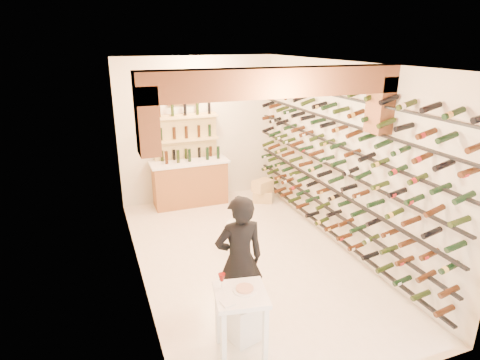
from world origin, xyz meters
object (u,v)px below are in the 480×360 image
Objects in this scene: person at (239,260)px; chrome_barstool at (238,240)px; wine_rack at (330,161)px; back_counter at (190,182)px; white_stool at (244,319)px; crate_lower at (262,196)px; tasting_table at (241,304)px.

chrome_barstool is at bearing -107.69° from person.
wine_rack reaches higher than back_counter.
crate_lower is (2.00, 4.00, -0.12)m from white_stool.
wine_rack is 7.72× the size of chrome_barstool.
person is 1.48m from chrome_barstool.
chrome_barstool is at bearing 80.83° from tasting_table.
white_stool is 0.71m from person.
white_stool is (0.15, 0.27, -0.44)m from tasting_table.
tasting_table is at bearing -116.72° from crate_lower.
wine_rack is 11.26× the size of white_stool.
tasting_table is 2.35× the size of crate_lower.
chrome_barstool is (0.68, 1.93, -0.27)m from tasting_table.
crate_lower is (-0.27, 2.20, -1.42)m from wine_rack.
wine_rack reaches higher than white_stool.
crate_lower is (1.56, -0.45, -0.40)m from back_counter.
back_counter is (-1.83, 2.65, -1.02)m from wine_rack.
back_counter is 3.36× the size of white_stool.
white_stool is at bearing 71.05° from tasting_table.
wine_rack is at bearing -83.02° from crate_lower.
white_stool is at bearing -95.60° from back_counter.
tasting_table is at bearing -97.07° from back_counter.
person is at bearing 79.04° from white_stool.
back_counter is at bearing 84.40° from white_stool.
tasting_table is at bearing -109.36° from chrome_barstool.
back_counter is 4.75m from tasting_table.
white_stool is at bearing -107.66° from chrome_barstool.
person is 4.04× the size of crate_lower.
white_stool is at bearing 80.65° from person.
crate_lower is at bearing 57.81° from chrome_barstool.
chrome_barstool is at bearing -88.05° from back_counter.
white_stool is at bearing -141.60° from wine_rack.
person is at bearing 80.68° from tasting_table.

